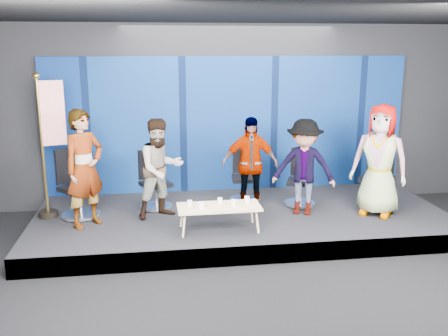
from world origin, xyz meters
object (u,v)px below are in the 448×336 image
Objects in this scene: mug_c at (220,201)px; mug_d at (234,203)px; panelist_b at (161,169)px; panelist_a at (85,169)px; panelist_c at (250,164)px; chair_a at (77,195)px; chair_b at (155,189)px; flag_stand at (50,142)px; panelist_e at (380,160)px; chair_e at (377,184)px; panelist_d at (304,167)px; mug_b at (202,205)px; mug_e at (247,199)px; mug_a at (190,203)px; chair_d at (300,187)px; coffee_table at (219,208)px; chair_c at (244,183)px.

mug_c is 0.24m from mug_d.
mug_c is at bearing -59.88° from panelist_b.
panelist_a is at bearing 168.12° from panelist_b.
mug_d is at bearing -108.56° from panelist_c.
panelist_b is at bearing -51.61° from chair_a.
chair_a reaches higher than chair_b.
chair_b is 1.92m from flag_stand.
panelist_b is 0.88× the size of panelist_e.
panelist_a is 5.04m from chair_e.
panelist_d is at bearing -16.16° from panelist_c.
panelist_d is (3.56, 0.08, -0.12)m from panelist_a.
panelist_b is 1.39m from mug_d.
chair_b is 10.40× the size of mug_b.
panelist_e is (-0.21, -0.47, 0.56)m from chair_e.
flag_stand reaches higher than mug_e.
flag_stand is (-2.86, 1.05, 0.82)m from mug_d.
flag_stand is (-2.36, 1.12, 0.82)m from mug_b.
mug_b reaches higher than mug_c.
chair_a is 5.07m from panelist_e.
chair_b is 3.87m from panelist_e.
mug_a is 0.23m from mug_b.
coffee_table is at bearing -123.98° from chair_d.
chair_e is at bearing 12.74° from mug_a.
flag_stand is at bearing -156.93° from chair_d.
chair_d is 4.36m from flag_stand.
panelist_b is 17.76× the size of mug_e.
mug_b is (-0.94, -1.52, 0.11)m from chair_c.
chair_a is at bearing 158.46° from mug_d.
mug_d is at bearing -70.77° from chair_b.
chair_a is at bearing 71.22° from panelist_a.
flag_stand is (-2.64, 1.03, 0.90)m from coffee_table.
panelist_a is (0.21, -0.46, 0.55)m from chair_a.
flag_stand is (-3.30, -0.40, 0.93)m from chair_c.
chair_a is at bearing -143.75° from chair_e.
panelist_b is 1.24m from coffee_table.
panelist_b reaches higher than chair_c.
panelist_a is 1.43m from chair_b.
panelist_c is at bearing 65.42° from mug_d.
flag_stand is (-0.59, 0.53, 0.33)m from panelist_a.
panelist_e is (2.09, -0.56, 0.12)m from panelist_c.
chair_d reaches higher than mug_c.
mug_a is 0.91× the size of mug_e.
chair_e is (3.82, 0.08, -0.45)m from panelist_b.
coffee_table is 2.97m from flag_stand.
panelist_a reaches higher than chair_e.
mug_e is (0.23, 0.12, 0.00)m from mug_d.
chair_d is at bearing 37.88° from mug_d.
panelist_e is 22.18× the size of mug_a.
panelist_d is at bearing 20.42° from mug_b.
mug_a is at bearing -177.39° from mug_e.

